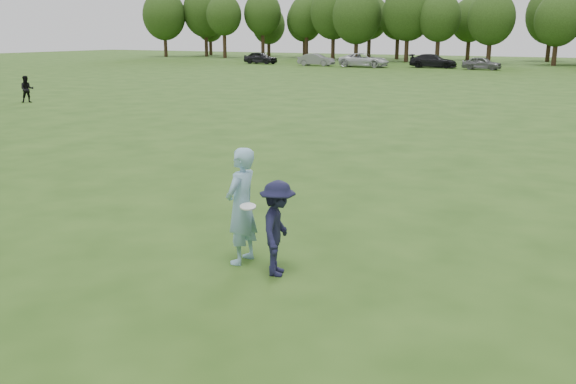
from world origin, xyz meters
name	(u,v)px	position (x,y,z in m)	size (l,w,h in m)	color
ground	(200,258)	(0.00, 0.00, 0.00)	(200.00, 200.00, 0.00)	#274914
thrower	(241,206)	(0.77, 0.20, 1.01)	(0.74, 0.48, 2.02)	#8AB9D6
defender	(278,228)	(1.59, 0.01, 0.79)	(1.02, 0.59, 1.58)	#171733
player_far_a	(27,89)	(-23.46, 15.27, 0.75)	(0.73, 0.57, 1.51)	black
car_a	(261,58)	(-34.83, 59.58, 0.75)	(1.78, 4.43, 1.51)	black
car_b	(316,60)	(-26.47, 58.61, 0.71)	(1.51, 4.33, 1.43)	slate
car_c	(364,60)	(-20.39, 58.69, 0.79)	(2.62, 5.68, 1.58)	silver
car_d	(433,61)	(-13.04, 61.07, 0.76)	(2.14, 5.25, 1.52)	black
car_e	(482,63)	(-7.43, 59.93, 0.69)	(1.64, 4.07, 1.39)	slate
disc_in_play	(248,207)	(1.02, 0.01, 1.08)	(0.31, 0.31, 0.08)	white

